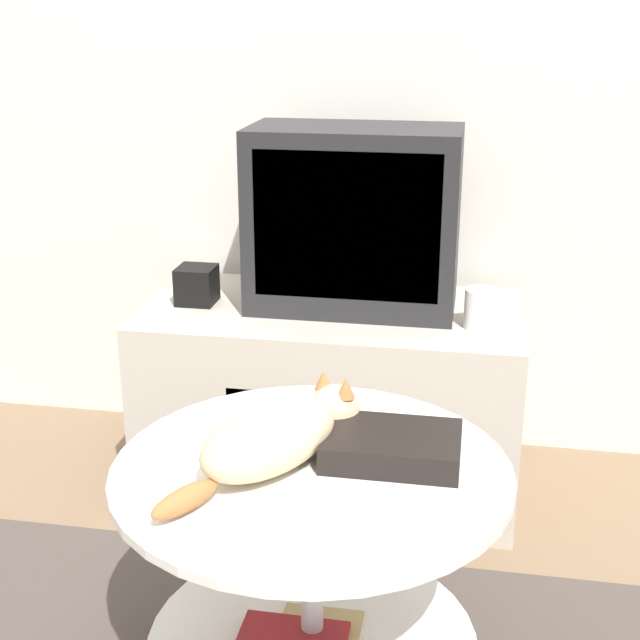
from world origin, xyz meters
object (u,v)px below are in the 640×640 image
object	(u,v)px
dvd_box	(392,446)
tv	(354,219)
cat	(278,435)
speaker	(197,285)

from	to	relation	value
dvd_box	tv	bearing A→B (deg)	103.15
cat	dvd_box	bearing A→B (deg)	-45.21
tv	speaker	xyz separation A→B (m)	(-0.43, -0.05, -0.19)
speaker	dvd_box	bearing A→B (deg)	-51.31
tv	cat	distance (m)	0.90
speaker	tv	bearing A→B (deg)	6.70
dvd_box	cat	xyz separation A→B (m)	(-0.20, -0.05, 0.03)
speaker	cat	distance (m)	0.93
tv	speaker	distance (m)	0.47
tv	dvd_box	distance (m)	0.88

